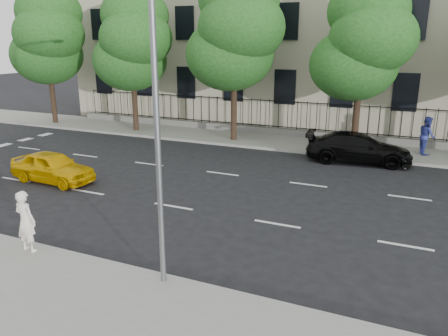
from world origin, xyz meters
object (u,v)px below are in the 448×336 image
object	(u,v)px
street_light	(167,76)
woman_near	(26,221)
yellow_taxi	(52,167)
black_sedan	(358,148)

from	to	relation	value
street_light	woman_near	size ratio (longest dim) A/B	4.47
yellow_taxi	street_light	bearing A→B (deg)	-116.21
woman_near	yellow_taxi	bearing A→B (deg)	-49.09
yellow_taxi	black_sedan	bearing A→B (deg)	-51.65
black_sedan	yellow_taxi	bearing A→B (deg)	120.39
woman_near	street_light	bearing A→B (deg)	-169.14
yellow_taxi	woman_near	world-z (taller)	woman_near
black_sedan	woman_near	size ratio (longest dim) A/B	2.85
yellow_taxi	woman_near	bearing A→B (deg)	-138.79
black_sedan	woman_near	bearing A→B (deg)	146.70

